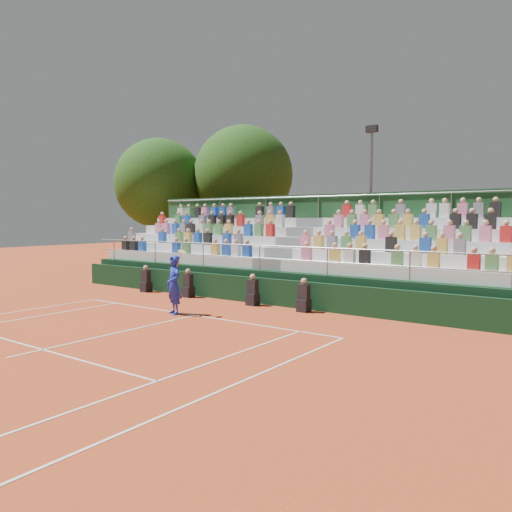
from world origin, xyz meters
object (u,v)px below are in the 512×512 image
Objects in this scene: tree_west at (159,184)px; tree_east at (243,175)px; floodlight_mast at (371,191)px; tennis_player at (174,285)px.

tree_east reaches higher than tree_west.
floodlight_mast is at bearing 4.74° from tree_west.
floodlight_mast is (1.78, 12.28, 3.65)m from tennis_player.
tennis_player is 16.53m from tree_east.
tree_west reaches higher than tennis_player.
tennis_player is 0.28× the size of floodlight_mast.
tree_west is (-12.55, 11.09, 4.57)m from tennis_player.
tree_west is 0.92× the size of tree_east.
floodlight_mast reaches higher than tennis_player.
tree_west is at bearing -175.26° from floodlight_mast.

